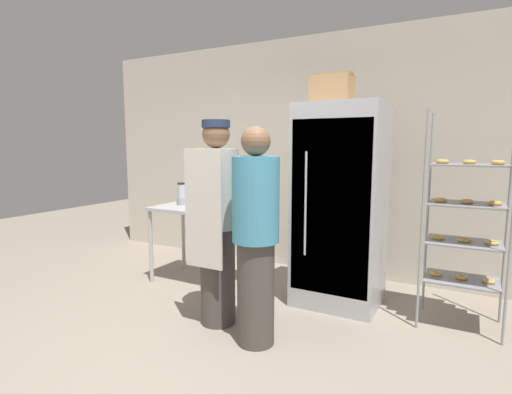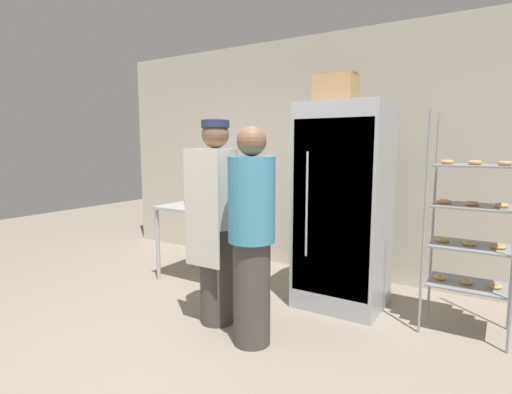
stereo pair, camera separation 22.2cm
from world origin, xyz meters
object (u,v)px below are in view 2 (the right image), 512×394
refrigerator (343,207)px  donut_box (228,204)px  blender_pitcher (189,194)px  cardboard_storage_box (336,89)px  person_baker (216,220)px  baking_rack (471,225)px  person_customer (252,236)px

refrigerator → donut_box: (-1.26, -0.13, -0.06)m
blender_pitcher → cardboard_storage_box: (1.71, 0.19, 1.11)m
refrigerator → cardboard_storage_box: cardboard_storage_box is taller
blender_pitcher → person_baker: (1.05, -0.84, -0.06)m
refrigerator → blender_pitcher: refrigerator is taller
donut_box → person_baker: size_ratio=0.16×
cardboard_storage_box → person_baker: 1.69m
donut_box → cardboard_storage_box: cardboard_storage_box is taller
baking_rack → person_customer: 1.79m
baking_rack → cardboard_storage_box: cardboard_storage_box is taller
baking_rack → blender_pitcher: 2.92m
refrigerator → baking_rack: 1.08m
person_baker → person_customer: size_ratio=1.04×
person_baker → person_customer: person_baker is taller
donut_box → person_customer: size_ratio=0.17×
blender_pitcher → person_customer: bearing=-33.2°
cardboard_storage_box → person_baker: cardboard_storage_box is taller
baking_rack → person_customer: bearing=-141.4°
person_baker → refrigerator: bearing=50.2°
baking_rack → blender_pitcher: bearing=-177.6°
donut_box → person_baker: person_baker is taller
donut_box → cardboard_storage_box: bearing=10.7°
donut_box → cardboard_storage_box: (1.12, 0.21, 1.17)m
refrigerator → person_baker: size_ratio=1.10×
refrigerator → donut_box: 1.26m
refrigerator → donut_box: refrigerator is taller
baking_rack → person_baker: (-1.87, -0.96, 0.01)m
blender_pitcher → person_baker: person_baker is taller
donut_box → blender_pitcher: 0.59m
refrigerator → person_customer: 1.15m
donut_box → blender_pitcher: bearing=177.9°
baking_rack → refrigerator: bearing=-179.3°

